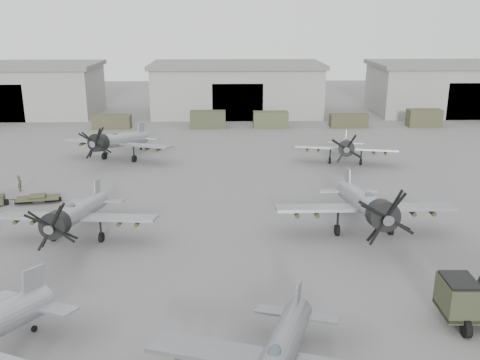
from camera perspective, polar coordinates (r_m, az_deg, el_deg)
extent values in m
plane|color=slate|center=(34.43, 1.92, -11.42)|extent=(220.00, 220.00, 0.00)
cube|color=gray|center=(99.73, -23.02, 8.70)|extent=(28.00, 14.00, 8.00)
cube|color=slate|center=(99.28, -23.31, 11.17)|extent=(29.00, 14.80, 0.70)
cube|color=gray|center=(93.01, -0.35, 9.53)|extent=(28.00, 14.00, 8.00)
cube|color=slate|center=(92.53, -0.35, 12.20)|extent=(29.00, 14.80, 0.70)
cube|color=black|center=(86.43, -0.25, 8.26)|extent=(8.12, 0.40, 6.00)
cube|color=gray|center=(101.21, 21.98, 8.92)|extent=(28.00, 14.00, 8.00)
cube|color=slate|center=(100.76, 22.26, 11.36)|extent=(29.00, 14.80, 0.70)
cube|color=black|center=(95.20, 23.50, 7.68)|extent=(8.12, 0.40, 6.00)
cube|color=#40402A|center=(83.42, -13.50, 6.08)|extent=(5.65, 2.20, 2.03)
cube|color=#3B402A|center=(81.62, -3.44, 6.47)|extent=(5.34, 2.20, 2.56)
cube|color=#434930|center=(81.88, 3.29, 6.46)|extent=(5.25, 2.20, 2.42)
cube|color=#3D3E28|center=(83.77, 11.50, 6.23)|extent=(5.67, 2.20, 1.97)
cube|color=#41422B|center=(87.07, 19.05, 6.27)|extent=(5.06, 2.20, 2.64)
cube|color=#989AA0|center=(31.19, -21.18, -10.44)|extent=(0.84, 1.76, 2.22)
cylinder|color=black|center=(32.16, -21.10, -14.58)|extent=(0.26, 0.38, 0.36)
cylinder|color=gray|center=(25.23, 4.39, -17.64)|extent=(4.37, 10.08, 2.98)
cube|color=gray|center=(28.89, 6.22, -12.44)|extent=(0.58, 1.55, 1.90)
ellipsoid|color=#3F4C54|center=(23.51, 3.66, -17.98)|extent=(0.89, 1.26, 0.53)
cylinder|color=black|center=(29.75, 5.98, -16.23)|extent=(0.20, 0.33, 0.30)
cylinder|color=#92959A|center=(42.69, -16.80, -3.19)|extent=(2.29, 10.36, 3.03)
cylinder|color=black|center=(38.48, -19.12, -4.53)|extent=(1.96, 1.68, 2.01)
cube|color=#92959A|center=(42.26, -17.03, -3.78)|extent=(12.24, 3.12, 0.54)
cube|color=#92959A|center=(46.69, -14.98, -1.09)|extent=(0.25, 1.62, 1.93)
ellipsoid|color=#3F4C54|center=(41.04, -17.62, -2.80)|extent=(0.67, 1.21, 0.54)
cylinder|color=black|center=(43.31, -19.24, -5.69)|extent=(0.33, 0.79, 0.77)
cylinder|color=black|center=(42.07, -14.57, -5.94)|extent=(0.33, 0.79, 0.77)
cylinder|color=black|center=(47.13, -14.89, -3.67)|extent=(0.14, 0.32, 0.31)
cylinder|color=#92949A|center=(43.16, 12.96, -2.22)|extent=(1.78, 11.77, 3.46)
cylinder|color=black|center=(38.19, 15.00, -3.65)|extent=(2.12, 1.77, 2.31)
cube|color=#92949A|center=(42.65, 13.15, -2.88)|extent=(13.88, 2.58, 0.62)
cube|color=#92949A|center=(47.90, 11.41, 0.04)|extent=(0.15, 1.85, 2.21)
ellipsoid|color=#3F4C54|center=(41.23, 13.67, -1.73)|extent=(0.68, 1.34, 0.62)
cylinder|color=black|center=(42.59, 10.32, -5.29)|extent=(0.32, 0.89, 0.89)
cylinder|color=black|center=(43.67, 15.75, -5.09)|extent=(0.32, 0.89, 0.89)
cylinder|color=black|center=(48.36, 11.33, -2.85)|extent=(0.14, 0.36, 0.35)
cylinder|color=#97999F|center=(64.87, -12.51, 4.19)|extent=(5.15, 10.98, 3.26)
cylinder|color=black|center=(60.63, -14.86, 3.88)|extent=(2.42, 2.22, 2.17)
cube|color=#97999F|center=(64.41, -12.78, 3.84)|extent=(13.09, 6.50, 0.59)
cube|color=#97999F|center=(69.02, -10.50, 5.23)|extent=(0.69, 1.68, 2.09)
ellipsoid|color=#3F4C54|center=(63.27, -13.32, 4.69)|extent=(1.01, 1.39, 0.59)
cylinder|color=black|center=(65.64, -14.27, 2.48)|extent=(0.55, 0.89, 0.84)
cylinder|color=black|center=(63.66, -11.23, 2.23)|extent=(0.55, 0.89, 0.84)
cylinder|color=black|center=(69.26, -10.51, 3.30)|extent=(0.23, 0.36, 0.33)
cylinder|color=gray|center=(63.07, 11.24, 3.65)|extent=(3.43, 9.86, 2.88)
cylinder|color=black|center=(58.69, 11.29, 3.33)|extent=(2.02, 1.80, 1.92)
cube|color=gray|center=(62.59, 11.23, 3.33)|extent=(11.70, 4.43, 0.52)
cube|color=gray|center=(67.27, 11.25, 4.62)|extent=(0.43, 1.52, 1.84)
ellipsoid|color=#3F4C54|center=(61.45, 11.29, 4.09)|extent=(0.78, 1.20, 0.52)
cylinder|color=black|center=(62.77, 9.56, 2.07)|extent=(0.41, 0.78, 0.74)
cylinder|color=black|center=(62.82, 12.75, 1.89)|extent=(0.41, 0.78, 0.74)
cylinder|color=black|center=(67.47, 11.15, 2.88)|extent=(0.17, 0.31, 0.30)
cube|color=#353925|center=(32.30, 22.22, -11.44)|extent=(1.84, 2.58, 1.87)
cube|color=black|center=(31.86, 22.43, -9.87)|extent=(1.72, 2.25, 0.16)
cylinder|color=black|center=(31.91, 22.99, -14.40)|extent=(0.36, 1.00, 0.99)
cylinder|color=black|center=(52.73, -23.40, -1.96)|extent=(1.18, 0.29, 0.08)
cube|color=#3B3C27|center=(52.28, -20.75, -1.80)|extent=(3.95, 2.05, 0.18)
cylinder|color=black|center=(52.35, -20.73, -2.06)|extent=(1.54, 0.70, 0.44)
cylinder|color=#3B3C27|center=(52.22, -20.78, -1.60)|extent=(1.42, 0.56, 0.32)
imported|color=#43442C|center=(56.21, -22.44, -0.31)|extent=(0.45, 0.63, 1.62)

